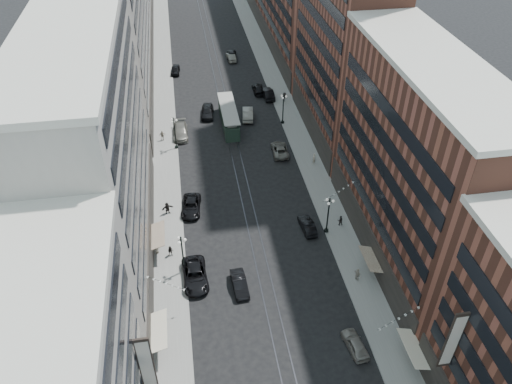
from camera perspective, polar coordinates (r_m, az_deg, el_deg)
ground at (r=85.97m, az=-3.01°, el=7.32°), size 220.00×220.00×0.00m
sidewalk_west at (r=94.41m, az=-10.49°, el=9.78°), size 4.00×180.00×0.15m
sidewalk_east at (r=96.11m, az=2.90°, el=10.92°), size 4.00×180.00×0.15m
rail_west at (r=94.60m, az=-4.17°, el=10.35°), size 0.12×180.00×0.02m
rail_east at (r=94.71m, az=-3.32°, el=10.42°), size 0.12×180.00×0.02m
building_west_mid at (r=56.16m, az=-17.60°, el=3.89°), size 8.00×36.00×28.00m
building_east_mid at (r=57.79m, az=17.56°, el=2.53°), size 8.00×30.00×24.00m
building_east_tower at (r=77.14m, az=10.30°, el=20.26°), size 8.00×26.00×42.00m
lamppost_sw_far at (r=58.29m, az=-8.39°, el=-6.93°), size 1.03×1.14×5.52m
lamppost_sw_mid at (r=79.79m, az=-9.27°, el=6.79°), size 1.03×1.14×5.52m
lamppost_se_far at (r=63.38m, az=8.24°, el=-2.51°), size 1.03×1.14×5.52m
lamppost_se_mid at (r=85.72m, az=3.12°, el=9.61°), size 1.03×1.14×5.52m
streetcar at (r=86.20m, az=-3.14°, el=8.56°), size 2.60×11.74×3.25m
car_2 at (r=58.81m, az=-6.98°, el=-9.43°), size 3.01×6.13×1.68m
car_4 at (r=53.74m, az=11.27°, el=-16.66°), size 2.16×4.26×1.39m
car_5 at (r=57.70m, az=-1.89°, el=-10.45°), size 1.83×4.53×1.46m
pedestrian_1 at (r=53.78m, az=-10.82°, el=-15.84°), size 1.01×0.80×1.82m
pedestrian_2 at (r=61.90m, az=-9.73°, el=-6.68°), size 0.78×0.52×1.49m
pedestrian_4 at (r=59.40m, az=11.53°, el=-9.21°), size 0.85×1.13×1.75m
car_7 at (r=68.16m, az=-7.42°, el=-1.61°), size 3.07×5.59×1.48m
car_8 at (r=84.21m, az=-8.63°, el=6.88°), size 2.55×5.98×1.72m
car_9 at (r=106.03m, az=-9.22°, el=13.60°), size 2.16×4.47×1.47m
car_10 at (r=65.04m, az=5.89°, el=-3.83°), size 1.81×4.34×1.40m
car_11 at (r=78.96m, az=2.74°, el=4.88°), size 2.65×5.33×1.45m
car_12 at (r=97.13m, az=0.26°, el=11.71°), size 2.05×5.01×1.45m
car_13 at (r=89.43m, az=-5.58°, el=9.15°), size 2.67×5.40×1.77m
car_14 at (r=110.92m, az=-2.87°, el=15.17°), size 1.82×4.63×1.50m
pedestrian_5 at (r=67.91m, az=-10.10°, el=-1.82°), size 1.67×0.93×1.73m
pedestrian_6 at (r=83.21m, az=-10.65°, el=6.37°), size 1.06×0.52×1.78m
pedestrian_7 at (r=66.06m, az=9.60°, el=-3.22°), size 0.77×0.49×1.49m
pedestrian_8 at (r=76.65m, az=6.63°, el=3.80°), size 0.79×0.72×1.80m
pedestrian_9 at (r=93.65m, az=3.25°, el=10.79°), size 1.18×0.62×1.75m
car_extra_0 at (r=88.35m, az=-0.95°, el=8.93°), size 2.50×5.39×1.71m
car_extra_1 at (r=111.85m, az=-2.78°, el=15.45°), size 2.46×5.34×1.77m
car_extra_2 at (r=95.23m, az=1.36°, el=11.20°), size 1.99×5.15×1.67m
pedestrian_extra_0 at (r=62.44m, az=-11.28°, el=-6.33°), size 1.06×0.91×1.67m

